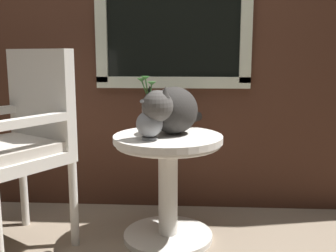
# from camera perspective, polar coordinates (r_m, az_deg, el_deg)

# --- Properties ---
(back_wall) EXTENTS (4.00, 0.07, 2.60)m
(back_wall) POSITION_cam_1_polar(r_m,az_deg,el_deg) (2.59, -3.28, 17.00)
(back_wall) COLOR #47281C
(back_wall) RESTS_ON ground_plane
(wicker_side_table) EXTENTS (0.57, 0.57, 0.57)m
(wicker_side_table) POSITION_cam_1_polar(r_m,az_deg,el_deg) (2.16, 0.00, -6.36)
(wicker_side_table) COLOR silver
(wicker_side_table) RESTS_ON ground_plane
(wicker_chair) EXTENTS (0.66, 0.66, 1.02)m
(wicker_chair) POSITION_cam_1_polar(r_m,az_deg,el_deg) (2.18, -20.12, -1.48)
(wicker_chair) COLOR silver
(wicker_chair) RESTS_ON ground_plane
(cat) EXTENTS (0.34, 0.53, 0.27)m
(cat) POSITION_cam_1_polar(r_m,az_deg,el_deg) (2.11, 0.51, 2.31)
(cat) COLOR #33302D
(cat) RESTS_ON wicker_side_table
(pewter_vase_with_ivy) EXTENTS (0.13, 0.13, 0.31)m
(pewter_vase_with_ivy) POSITION_cam_1_polar(r_m,az_deg,el_deg) (2.00, -2.66, 0.87)
(pewter_vase_with_ivy) COLOR gray
(pewter_vase_with_ivy) RESTS_ON wicker_side_table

